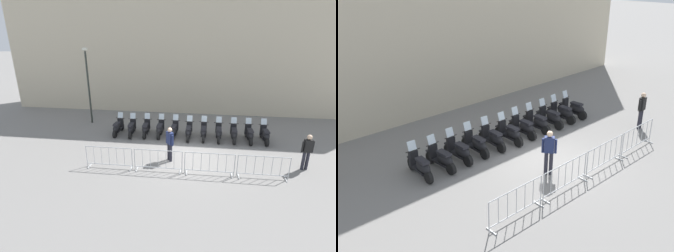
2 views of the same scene
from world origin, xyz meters
TOP-DOWN VIEW (x-y plane):
  - ground_plane at (0.00, 0.00)m, footprint 120.00×120.00m
  - building_facade at (1.31, 8.26)m, footprint 28.03×6.74m
  - motorcycle_0 at (-3.88, 3.05)m, footprint 0.68×1.71m
  - motorcycle_1 at (-3.03, 2.88)m, footprint 0.56×1.73m
  - motorcycle_2 at (-2.17, 2.82)m, footprint 0.61×1.72m
  - motorcycle_3 at (-1.32, 2.71)m, footprint 0.66×1.72m
  - motorcycle_4 at (-0.47, 2.54)m, footprint 0.68×1.71m
  - motorcycle_5 at (0.36, 2.31)m, footprint 0.66×1.72m
  - motorcycle_6 at (1.22, 2.22)m, footprint 0.65×1.72m
  - motorcycle_7 at (2.07, 2.06)m, footprint 0.65×1.72m
  - motorcycle_8 at (2.92, 1.90)m, footprint 0.65×1.72m
  - motorcycle_9 at (3.78, 1.78)m, footprint 0.59×1.72m
  - motorcycle_10 at (4.63, 1.65)m, footprint 0.59×1.72m
  - barrier_segment_0 at (-3.66, -1.09)m, footprint 2.18×0.75m
  - barrier_segment_1 at (-1.39, -1.44)m, footprint 2.18×0.75m
  - barrier_segment_2 at (0.88, -1.80)m, footprint 2.18×0.75m
  - barrier_segment_3 at (3.14, -2.16)m, footprint 2.18×0.75m
  - street_lamp at (-5.99, 5.27)m, footprint 0.36×0.36m
  - officer_near_row_end at (5.35, -1.45)m, footprint 0.55×0.23m
  - officer_mid_plaza at (-0.83, -0.41)m, footprint 0.37×0.49m

SIDE VIEW (x-z plane):
  - ground_plane at x=0.00m, z-range 0.00..0.00m
  - motorcycle_0 at x=-3.88m, z-range -0.16..1.07m
  - motorcycle_1 at x=-3.03m, z-range -0.16..1.07m
  - motorcycle_2 at x=-2.17m, z-range -0.16..1.07m
  - motorcycle_3 at x=-1.32m, z-range -0.16..1.07m
  - motorcycle_4 at x=-0.47m, z-range -0.16..1.07m
  - motorcycle_5 at x=0.36m, z-range -0.16..1.07m
  - motorcycle_6 at x=1.22m, z-range -0.16..1.07m
  - motorcycle_7 at x=2.07m, z-range -0.16..1.07m
  - motorcycle_8 at x=2.92m, z-range -0.16..1.07m
  - motorcycle_9 at x=3.78m, z-range -0.16..1.07m
  - motorcycle_10 at x=4.63m, z-range -0.16..1.07m
  - barrier_segment_0 at x=-3.66m, z-range -0.01..1.06m
  - barrier_segment_1 at x=-1.39m, z-range -0.01..1.06m
  - barrier_segment_2 at x=0.88m, z-range -0.01..1.06m
  - barrier_segment_3 at x=3.14m, z-range -0.01..1.06m
  - officer_near_row_end at x=5.35m, z-range 0.12..1.85m
  - officer_mid_plaza at x=-0.83m, z-range 0.12..1.85m
  - street_lamp at x=-5.99m, z-range 0.58..5.54m
  - building_facade at x=1.31m, z-range 0.00..10.86m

